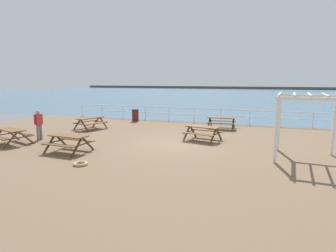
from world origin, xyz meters
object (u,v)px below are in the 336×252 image
object	(u,v)px
lattice_pergola	(308,111)
picnic_table_mid_centre	(11,133)
picnic_table_near_right	(203,130)
picnic_table_near_left	(90,120)
litter_bin	(135,115)
picnic_table_far_left	(68,139)
picnic_table_seaward	(222,120)
visitor	(39,123)

from	to	relation	value
lattice_pergola	picnic_table_mid_centre	bearing A→B (deg)	-167.07
picnic_table_near_right	lattice_pergola	size ratio (longest dim) A/B	0.77
picnic_table_near_left	litter_bin	distance (m)	4.42
picnic_table_far_left	picnic_table_seaward	world-z (taller)	same
visitor	litter_bin	size ratio (longest dim) A/B	1.75
picnic_table_far_left	picnic_table_seaward	bearing A→B (deg)	59.85
visitor	picnic_table_mid_centre	bearing A→B (deg)	-104.61
picnic_table_near_right	visitor	distance (m)	8.92
picnic_table_mid_centre	picnic_table_seaward	xyz separation A→B (m)	(9.37, 8.27, 0.00)
lattice_pergola	litter_bin	world-z (taller)	lattice_pergola
picnic_table_seaward	lattice_pergola	xyz separation A→B (m)	(4.43, -6.15, 1.41)
picnic_table_far_left	lattice_pergola	distance (m)	10.36
picnic_table_near_right	picnic_table_near_left	bearing A→B (deg)	-174.39
picnic_table_seaward	visitor	world-z (taller)	visitor
picnic_table_far_left	picnic_table_seaward	size ratio (longest dim) A/B	1.01
picnic_table_far_left	picnic_table_near_left	bearing A→B (deg)	118.88
visitor	picnic_table_near_left	bearing A→B (deg)	91.98
picnic_table_near_left	picnic_table_near_right	world-z (taller)	same
picnic_table_mid_centre	picnic_table_seaward	bearing A→B (deg)	58.17
picnic_table_far_left	litter_bin	size ratio (longest dim) A/B	1.97
picnic_table_seaward	lattice_pergola	bearing A→B (deg)	-56.33
picnic_table_seaward	litter_bin	size ratio (longest dim) A/B	1.95
picnic_table_far_left	picnic_table_seaward	xyz separation A→B (m)	(5.55, 8.57, 0.00)
lattice_pergola	visitor	bearing A→B (deg)	-172.15
picnic_table_near_left	picnic_table_near_right	size ratio (longest dim) A/B	1.04
picnic_table_near_left	litter_bin	bearing A→B (deg)	0.90
picnic_table_mid_centre	litter_bin	xyz separation A→B (m)	(2.37, 9.40, -0.10)
picnic_table_mid_centre	picnic_table_near_left	bearing A→B (deg)	94.07
lattice_pergola	picnic_table_seaward	bearing A→B (deg)	129.98
picnic_table_near_left	litter_bin	xyz separation A→B (m)	(1.21, 4.25, -0.10)
picnic_table_near_right	picnic_table_far_left	size ratio (longest dim) A/B	1.11
picnic_table_near_left	picnic_table_seaward	xyz separation A→B (m)	(8.22, 3.12, 0.00)
picnic_table_seaward	litter_bin	distance (m)	7.10
picnic_table_near_left	lattice_pergola	bearing A→B (deg)	-86.72
picnic_table_near_left	picnic_table_mid_centre	distance (m)	5.28
lattice_pergola	litter_bin	size ratio (longest dim) A/B	2.86
picnic_table_mid_centre	litter_bin	bearing A→B (deg)	92.63
picnic_table_near_right	visitor	world-z (taller)	visitor
visitor	litter_bin	xyz separation A→B (m)	(1.77, 8.12, -0.47)
picnic_table_far_left	picnic_table_near_right	bearing A→B (deg)	43.78
picnic_table_near_left	picnic_table_far_left	xyz separation A→B (m)	(2.67, -5.45, 0.00)
picnic_table_near_left	lattice_pergola	size ratio (longest dim) A/B	0.79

